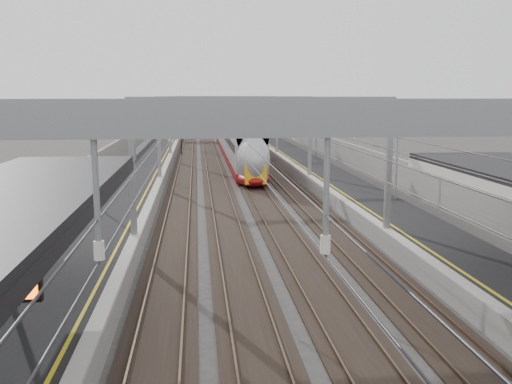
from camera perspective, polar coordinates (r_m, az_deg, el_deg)
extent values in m
cube|color=black|center=(51.08, -11.27, 1.37)|extent=(4.00, 120.00, 1.00)
cube|color=black|center=(52.08, 6.54, 1.65)|extent=(4.00, 120.00, 1.00)
cube|color=black|center=(50.94, -7.34, 0.93)|extent=(2.40, 140.00, 0.08)
cube|color=brown|center=(50.95, -8.15, 1.02)|extent=(0.07, 140.00, 0.14)
cube|color=brown|center=(50.91, -6.53, 1.05)|extent=(0.07, 140.00, 0.14)
cube|color=black|center=(50.95, -3.96, 0.99)|extent=(2.40, 140.00, 0.08)
cube|color=brown|center=(50.92, -4.77, 1.08)|extent=(0.07, 140.00, 0.14)
cube|color=brown|center=(50.97, -3.15, 1.11)|extent=(0.07, 140.00, 0.14)
cube|color=black|center=(51.14, -0.60, 1.05)|extent=(2.40, 140.00, 0.08)
cube|color=brown|center=(51.07, -1.40, 1.13)|extent=(0.07, 140.00, 0.14)
cube|color=brown|center=(51.20, 0.20, 1.16)|extent=(0.07, 140.00, 0.14)
cube|color=black|center=(51.50, 2.73, 1.10)|extent=(2.40, 140.00, 0.08)
cube|color=brown|center=(51.39, 1.93, 1.19)|extent=(0.07, 140.00, 0.14)
cube|color=brown|center=(51.60, 3.52, 1.21)|extent=(0.07, 140.00, 0.14)
cube|color=gray|center=(8.03, 17.77, 7.11)|extent=(13.00, 0.25, 0.50)
cube|color=gray|center=(27.73, -12.31, 2.46)|extent=(0.28, 0.28, 6.60)
cube|color=gray|center=(29.15, 13.15, 2.77)|extent=(0.28, 0.28, 6.60)
cube|color=gray|center=(27.54, 0.75, 9.00)|extent=(13.00, 0.25, 0.50)
cube|color=gray|center=(47.57, -9.70, 5.43)|extent=(0.28, 0.28, 6.60)
cube|color=gray|center=(48.41, 5.42, 5.60)|extent=(0.28, 0.28, 6.60)
cube|color=gray|center=(47.46, -2.10, 9.24)|extent=(13.00, 0.25, 0.50)
cube|color=gray|center=(67.51, -8.63, 6.65)|extent=(0.28, 0.28, 6.60)
cube|color=gray|center=(68.10, 2.10, 6.78)|extent=(0.28, 0.28, 6.60)
cube|color=gray|center=(67.43, -3.27, 9.33)|extent=(13.00, 0.25, 0.50)
cube|color=gray|center=(87.47, -8.04, 7.31)|extent=(0.28, 0.28, 6.60)
cube|color=gray|center=(87.93, 0.26, 7.41)|extent=(0.28, 0.28, 6.60)
cube|color=gray|center=(87.41, -3.90, 9.38)|extent=(13.00, 0.25, 0.50)
cube|color=gray|center=(105.45, -7.70, 7.69)|extent=(0.28, 0.28, 6.60)
cube|color=gray|center=(105.83, -0.80, 7.78)|extent=(0.28, 0.28, 6.60)
cube|color=gray|center=(105.40, -4.26, 9.41)|extent=(13.00, 0.25, 0.50)
cylinder|color=#262628|center=(55.41, -7.34, 7.30)|extent=(0.03, 140.00, 0.03)
cylinder|color=#262628|center=(55.42, -4.21, 7.36)|extent=(0.03, 140.00, 0.03)
cylinder|color=#262628|center=(55.59, -1.10, 7.39)|extent=(0.03, 140.00, 0.03)
cylinder|color=#262628|center=(55.93, 1.99, 7.40)|extent=(0.03, 140.00, 0.03)
cylinder|color=black|center=(20.93, -23.90, -4.04)|extent=(0.20, 0.20, 4.00)
cube|color=slate|center=(105.41, -4.26, 8.78)|extent=(22.00, 2.20, 1.40)
cube|color=slate|center=(105.70, -9.98, 6.99)|extent=(1.00, 2.20, 6.20)
cube|color=slate|center=(106.34, 1.47, 7.14)|extent=(1.00, 2.20, 6.20)
cube|color=slate|center=(51.34, -14.88, 2.52)|extent=(0.30, 120.00, 3.20)
cube|color=slate|center=(52.72, 9.97, 2.87)|extent=(0.30, 120.00, 3.20)
cube|color=maroon|center=(60.36, -1.44, 2.91)|extent=(2.81, 23.96, 0.83)
cube|color=#96979B|center=(60.17, -1.44, 4.78)|extent=(2.81, 23.96, 3.13)
cube|color=black|center=(52.12, -0.71, 1.48)|extent=(2.08, 2.50, 0.52)
cube|color=maroon|center=(84.57, -2.75, 4.82)|extent=(2.81, 23.96, 0.83)
cube|color=#96979B|center=(84.43, -2.76, 6.16)|extent=(2.81, 23.96, 3.13)
cube|color=black|center=(76.26, -2.39, 4.05)|extent=(2.08, 2.50, 0.52)
ellipsoid|color=#96979B|center=(48.11, -0.30, 3.20)|extent=(2.81, 5.42, 4.38)
cube|color=yellow|center=(46.01, -0.02, 1.73)|extent=(1.77, 0.12, 1.56)
cube|color=black|center=(46.29, -0.08, 3.73)|extent=(1.67, 0.60, 0.98)
cylinder|color=black|center=(74.96, -7.48, 4.81)|extent=(0.12, 0.12, 3.00)
cube|color=black|center=(74.85, -7.51, 6.03)|extent=(0.32, 0.22, 0.75)
sphere|color=#0CE526|center=(74.71, -7.51, 6.14)|extent=(0.16, 0.16, 0.16)
cylinder|color=black|center=(79.67, -1.32, 5.17)|extent=(0.12, 0.12, 3.00)
cube|color=black|center=(79.56, -1.33, 6.32)|extent=(0.32, 0.22, 0.75)
sphere|color=red|center=(79.43, -1.32, 6.42)|extent=(0.16, 0.16, 0.16)
cylinder|color=black|center=(84.01, -0.05, 5.40)|extent=(0.12, 0.12, 3.00)
cube|color=black|center=(83.91, -0.05, 6.49)|extent=(0.32, 0.22, 0.75)
sphere|color=red|center=(83.77, -0.04, 6.59)|extent=(0.16, 0.16, 0.16)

